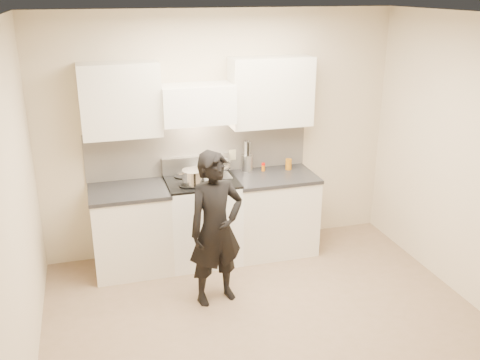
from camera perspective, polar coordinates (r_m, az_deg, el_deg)
name	(u,v)px	position (r m, az deg, el deg)	size (l,w,h in m)	color
ground_plane	(269,325)	(5.06, 3.15, -15.20)	(4.00, 4.00, 0.00)	#896E57
room_shell	(253,146)	(4.66, 1.35, 3.60)	(4.04, 3.54, 2.70)	beige
stove	(202,220)	(5.95, -4.02, -4.24)	(0.76, 0.65, 0.96)	white
counter_right	(273,212)	(6.16, 3.55, -3.48)	(0.92, 0.67, 0.92)	silver
counter_left	(131,229)	(5.86, -11.52, -5.16)	(0.82, 0.67, 0.92)	silver
wok	(217,166)	(5.89, -2.52, 1.55)	(0.33, 0.41, 0.27)	#BCBCBC
stock_pot	(193,177)	(5.58, -5.01, 0.31)	(0.33, 0.28, 0.16)	#BCBCBC
utensil_crock	(247,162)	(6.10, 0.77, 1.98)	(0.13, 0.13, 0.34)	silver
spice_jar	(263,167)	(6.11, 2.50, 1.41)	(0.04, 0.04, 0.09)	#CB690A
oil_glass	(289,164)	(6.17, 5.20, 1.69)	(0.07, 0.07, 0.13)	#B26A12
person	(216,229)	(5.06, -2.59, -5.22)	(0.55, 0.36, 1.52)	black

